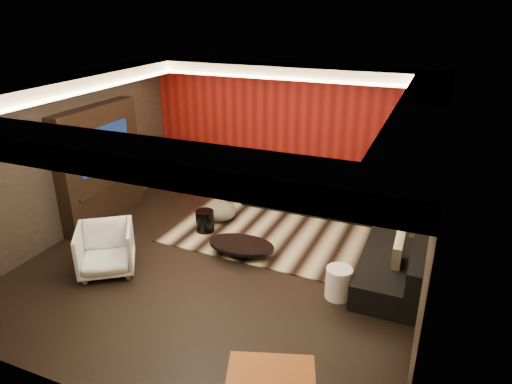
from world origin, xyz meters
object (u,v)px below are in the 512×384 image
at_px(white_side_table, 338,283).
at_px(sectional_sofa, 355,219).
at_px(coffee_table, 241,248).
at_px(drum_stool, 205,221).
at_px(armchair, 106,249).

relative_size(white_side_table, sectional_sofa, 0.13).
bearing_deg(coffee_table, sectional_sofa, 44.38).
bearing_deg(white_side_table, drum_stool, 158.97).
relative_size(coffee_table, white_side_table, 2.43).
bearing_deg(armchair, coffee_table, 0.97).
bearing_deg(sectional_sofa, drum_stool, -157.46).
height_order(coffee_table, white_side_table, white_side_table).
xyz_separation_m(coffee_table, white_side_table, (1.76, -0.54, 0.12)).
bearing_deg(sectional_sofa, coffee_table, -135.62).
height_order(armchair, sectional_sofa, armchair).
height_order(white_side_table, sectional_sofa, sectional_sofa).
xyz_separation_m(drum_stool, white_side_table, (2.71, -1.04, 0.01)).
bearing_deg(drum_stool, sectional_sofa, 22.54).
relative_size(coffee_table, armchair, 1.34).
bearing_deg(white_side_table, sectional_sofa, 94.80).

